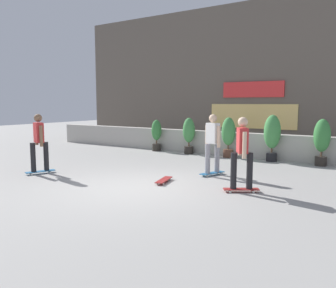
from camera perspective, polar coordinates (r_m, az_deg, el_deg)
ground_plane at (r=8.35m, az=-5.65°, el=-7.17°), size 48.00×48.00×0.00m
planter_wall at (r=13.42m, az=10.51°, el=-0.01°), size 18.00×0.40×0.90m
building_backdrop at (r=17.14m, az=15.93°, el=10.67°), size 20.00×2.08×6.50m
potted_plant_0 at (r=14.53m, az=-1.90°, el=1.71°), size 0.42×0.42×1.30m
potted_plant_1 at (r=13.69m, az=3.44°, el=1.78°), size 0.48×0.48×1.42m
potted_plant_2 at (r=12.95m, az=9.87°, el=1.58°), size 0.50×0.50×1.48m
potted_plant_3 at (r=12.41m, az=16.71°, el=1.56°), size 0.56×0.56×1.60m
potted_plant_4 at (r=12.07m, az=23.92°, el=0.80°), size 0.51×0.51×1.50m
skater_by_wall_right at (r=9.65m, az=7.32°, el=0.37°), size 0.53×0.82×1.70m
skater_foreground at (r=7.93m, az=12.05°, el=-1.10°), size 0.78×0.60×1.70m
skater_mid_plaza at (r=10.45m, az=-20.39°, el=0.49°), size 0.53×0.82×1.70m
skateboard_near_camera at (r=8.86m, az=-0.68°, el=-5.91°), size 0.39×0.82×0.08m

